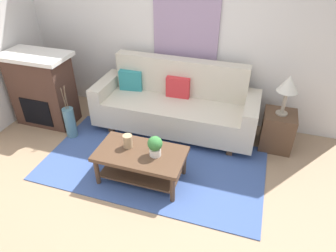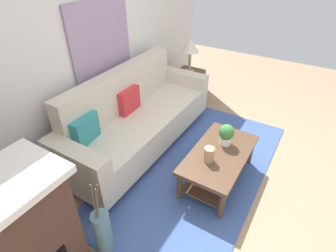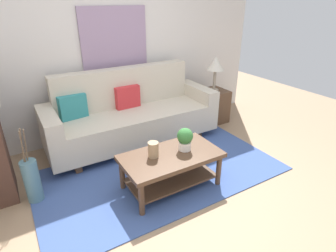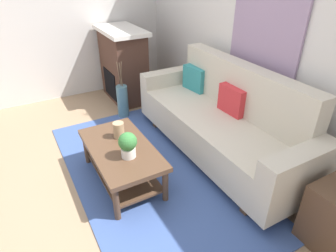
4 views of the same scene
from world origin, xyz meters
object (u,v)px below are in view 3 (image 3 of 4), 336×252
(potted_plant_tabletop, at_px, (185,138))
(side_table, at_px, (213,106))
(table_lamp, at_px, (216,65))
(tabletop_vase, at_px, (153,150))
(floor_vase, at_px, (32,181))
(throw_pillow_crimson, at_px, (127,97))
(coffee_table, at_px, (171,163))
(framed_painting, at_px, (115,43))
(couch, at_px, (132,115))
(throw_pillow_teal, at_px, (73,107))

(potted_plant_tabletop, height_order, side_table, potted_plant_tabletop)
(potted_plant_tabletop, xyz_separation_m, table_lamp, (1.42, 1.23, 0.42))
(tabletop_vase, height_order, floor_vase, tabletop_vase)
(throw_pillow_crimson, distance_m, coffee_table, 1.40)
(potted_plant_tabletop, relative_size, side_table, 0.47)
(coffee_table, xyz_separation_m, tabletop_vase, (-0.19, 0.06, 0.20))
(potted_plant_tabletop, bearing_deg, table_lamp, 40.86)
(coffee_table, xyz_separation_m, floor_vase, (-1.37, 0.54, -0.07))
(side_table, xyz_separation_m, table_lamp, (0.00, 0.00, 0.71))
(throw_pillow_crimson, relative_size, side_table, 0.64)
(tabletop_vase, relative_size, potted_plant_tabletop, 0.66)
(coffee_table, height_order, tabletop_vase, tabletop_vase)
(tabletop_vase, xyz_separation_m, framed_painting, (0.27, 1.64, 0.88))
(throw_pillow_crimson, height_order, potted_plant_tabletop, throw_pillow_crimson)
(throw_pillow_crimson, bearing_deg, framed_painting, 90.00)
(throw_pillow_crimson, xyz_separation_m, coffee_table, (-0.08, -1.35, -0.37))
(table_lamp, bearing_deg, couch, -179.65)
(tabletop_vase, bearing_deg, couch, 77.10)
(table_lamp, xyz_separation_m, framed_painting, (-1.53, 0.46, 0.41))
(coffee_table, bearing_deg, throw_pillow_teal, 117.33)
(framed_painting, bearing_deg, tabletop_vase, -99.30)
(couch, distance_m, throw_pillow_crimson, 0.28)
(floor_vase, relative_size, framed_painting, 0.50)
(throw_pillow_crimson, height_order, side_table, throw_pillow_crimson)
(coffee_table, xyz_separation_m, side_table, (1.61, 1.24, -0.03))
(couch, height_order, floor_vase, couch)
(tabletop_vase, bearing_deg, floor_vase, 157.76)
(couch, bearing_deg, potted_plant_tabletop, -84.90)
(coffee_table, height_order, framed_painting, framed_painting)
(potted_plant_tabletop, bearing_deg, throw_pillow_teal, 123.52)
(coffee_table, distance_m, tabletop_vase, 0.28)
(tabletop_vase, distance_m, floor_vase, 1.31)
(throw_pillow_teal, bearing_deg, framed_painting, 23.62)
(potted_plant_tabletop, height_order, framed_painting, framed_painting)
(throw_pillow_teal, height_order, side_table, throw_pillow_teal)
(tabletop_vase, bearing_deg, side_table, 33.34)
(side_table, bearing_deg, throw_pillow_crimson, 175.69)
(framed_painting, bearing_deg, couch, -90.00)
(couch, relative_size, potted_plant_tabletop, 9.36)
(side_table, bearing_deg, potted_plant_tabletop, -139.14)
(couch, distance_m, floor_vase, 1.62)
(side_table, relative_size, table_lamp, 0.98)
(floor_vase, bearing_deg, couch, 25.24)
(throw_pillow_teal, bearing_deg, potted_plant_tabletop, -56.48)
(table_lamp, bearing_deg, framed_painting, 163.36)
(coffee_table, bearing_deg, throw_pillow_crimson, 86.60)
(tabletop_vase, relative_size, floor_vase, 0.35)
(couch, relative_size, tabletop_vase, 14.23)
(couch, xyz_separation_m, floor_vase, (-1.45, -0.69, -0.19))
(couch, height_order, potted_plant_tabletop, couch)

